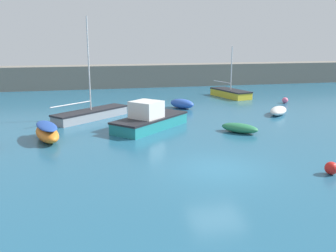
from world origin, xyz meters
name	(u,v)px	position (x,y,z in m)	size (l,w,h in m)	color
ground_plane	(218,171)	(0.00, 0.00, -0.10)	(120.00, 120.00, 0.20)	#235B7A
harbor_breakwater	(130,76)	(0.00, 29.97, 1.30)	(64.62, 3.04, 2.60)	slate
rowboat_white_midwater	(278,111)	(8.78, 10.47, 0.30)	(2.57, 2.80, 0.60)	white
sailboat_twin_hulled	(230,93)	(8.60, 19.50, 0.40)	(2.78, 5.44, 4.94)	yellow
sailboat_tall_mast	(91,114)	(-5.15, 11.97, 0.38)	(5.57, 4.91, 7.13)	gray
fishing_dinghy_green	(182,104)	(2.32, 14.65, 0.39)	(2.23, 2.48, 0.78)	#2D56B7
cabin_cruiser_white	(149,119)	(-1.60, 8.14, 0.62)	(5.59, 5.36, 1.83)	teal
rowboat_with_red_cover	(47,132)	(-7.74, 6.65, 0.49)	(1.95, 3.52, 0.97)	orange
dinghy_near_pier	(240,128)	(3.62, 5.91, 0.29)	(2.34, 2.42, 0.57)	#287A4C
mooring_buoy_pink	(285,100)	(11.96, 15.00, 0.26)	(0.52, 0.52, 0.52)	#EA668C
mooring_buoy_red	(331,168)	(4.43, -1.76, 0.28)	(0.55, 0.55, 0.55)	red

